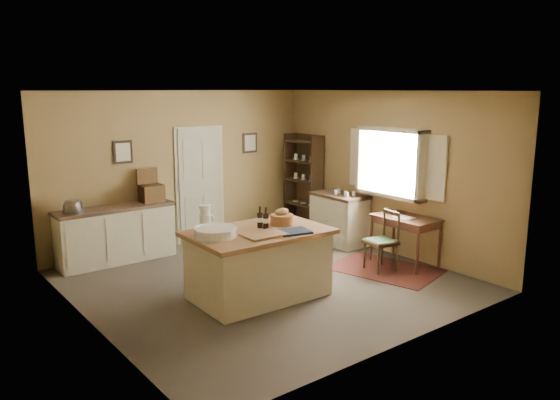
# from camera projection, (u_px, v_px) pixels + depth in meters

# --- Properties ---
(ground) EXTENTS (5.00, 5.00, 0.00)m
(ground) POSITION_uv_depth(u_px,v_px,m) (266.00, 281.00, 7.89)
(ground) COLOR #4F453C
(ground) RESTS_ON ground
(wall_back) EXTENTS (5.00, 0.10, 2.70)m
(wall_back) POSITION_uv_depth(u_px,v_px,m) (181.00, 169.00, 9.55)
(wall_back) COLOR olive
(wall_back) RESTS_ON ground
(wall_front) EXTENTS (5.00, 0.10, 2.70)m
(wall_front) POSITION_uv_depth(u_px,v_px,m) (407.00, 224.00, 5.68)
(wall_front) COLOR olive
(wall_front) RESTS_ON ground
(wall_left) EXTENTS (0.10, 5.00, 2.70)m
(wall_left) POSITION_uv_depth(u_px,v_px,m) (86.00, 214.00, 6.12)
(wall_left) COLOR olive
(wall_left) RESTS_ON ground
(wall_right) EXTENTS (0.10, 5.00, 2.70)m
(wall_right) POSITION_uv_depth(u_px,v_px,m) (386.00, 173.00, 9.11)
(wall_right) COLOR olive
(wall_right) RESTS_ON ground
(ceiling) EXTENTS (5.00, 5.00, 0.00)m
(ceiling) POSITION_uv_depth(u_px,v_px,m) (265.00, 91.00, 7.34)
(ceiling) COLOR silver
(ceiling) RESTS_ON wall_back
(door) EXTENTS (0.97, 0.06, 2.11)m
(door) POSITION_uv_depth(u_px,v_px,m) (200.00, 184.00, 9.80)
(door) COLOR #A8A78E
(door) RESTS_ON ground
(framed_prints) EXTENTS (2.82, 0.02, 0.38)m
(framed_prints) POSITION_uv_depth(u_px,v_px,m) (191.00, 147.00, 9.58)
(framed_prints) COLOR black
(framed_prints) RESTS_ON ground
(window) EXTENTS (0.25, 1.99, 1.12)m
(window) POSITION_uv_depth(u_px,v_px,m) (393.00, 162.00, 8.87)
(window) COLOR beige
(window) RESTS_ON ground
(work_island) EXTENTS (1.84, 1.22, 1.20)m
(work_island) POSITION_uv_depth(u_px,v_px,m) (258.00, 262.00, 7.22)
(work_island) COLOR beige
(work_island) RESTS_ON ground
(sideboard) EXTENTS (1.86, 0.53, 1.18)m
(sideboard) POSITION_uv_depth(u_px,v_px,m) (117.00, 232.00, 8.69)
(sideboard) COLOR beige
(sideboard) RESTS_ON ground
(rug) EXTENTS (1.46, 1.82, 0.01)m
(rug) POSITION_uv_depth(u_px,v_px,m) (385.00, 269.00, 8.39)
(rug) COLOR #571E1D
(rug) RESTS_ON ground
(writing_desk) EXTENTS (0.61, 1.00, 0.82)m
(writing_desk) POSITION_uv_depth(u_px,v_px,m) (406.00, 223.00, 8.53)
(writing_desk) COLOR #3A1D13
(writing_desk) RESTS_ON ground
(desk_chair) EXTENTS (0.48, 0.48, 0.89)m
(desk_chair) POSITION_uv_depth(u_px,v_px,m) (381.00, 242.00, 8.28)
(desk_chair) COLOR black
(desk_chair) RESTS_ON ground
(right_cabinet) EXTENTS (0.57, 1.03, 0.99)m
(right_cabinet) POSITION_uv_depth(u_px,v_px,m) (339.00, 218.00, 9.72)
(right_cabinet) COLOR beige
(right_cabinet) RESTS_ON ground
(shelving_unit) EXTENTS (0.32, 0.84, 1.87)m
(shelving_unit) POSITION_uv_depth(u_px,v_px,m) (305.00, 183.00, 10.59)
(shelving_unit) COLOR black
(shelving_unit) RESTS_ON ground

